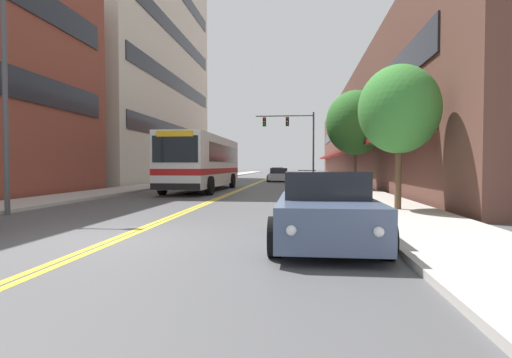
% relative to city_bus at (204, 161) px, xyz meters
% --- Properties ---
extents(ground_plane, '(240.00, 240.00, 0.00)m').
position_rel_city_bus_xyz_m(ground_plane, '(2.16, 20.66, -1.85)').
color(ground_plane, '#4C4C4F').
extents(sidewalk_left, '(2.85, 106.00, 0.12)m').
position_rel_city_bus_xyz_m(sidewalk_left, '(-4.77, 20.66, -1.79)').
color(sidewalk_left, '#B2ADA5').
rests_on(sidewalk_left, ground_plane).
extents(sidewalk_right, '(2.85, 106.00, 0.12)m').
position_rel_city_bus_xyz_m(sidewalk_right, '(9.08, 20.66, -1.79)').
color(sidewalk_right, '#B2ADA5').
rests_on(sidewalk_right, ground_plane).
extents(centre_line, '(0.34, 106.00, 0.01)m').
position_rel_city_bus_xyz_m(centre_line, '(2.16, 20.66, -1.85)').
color(centre_line, yellow).
rests_on(centre_line, ground_plane).
extents(office_tower_left, '(12.08, 26.38, 29.49)m').
position_rel_city_bus_xyz_m(office_tower_left, '(-12.43, 15.20, 12.89)').
color(office_tower_left, beige).
rests_on(office_tower_left, ground_plane).
extents(storefront_row_right, '(9.10, 68.00, 9.98)m').
position_rel_city_bus_xyz_m(storefront_row_right, '(14.73, 20.66, 3.13)').
color(storefront_row_right, brown).
rests_on(storefront_row_right, ground_plane).
extents(city_bus, '(2.87, 11.46, 3.29)m').
position_rel_city_bus_xyz_m(city_bus, '(0.00, 0.00, 0.00)').
color(city_bus, silver).
rests_on(city_bus, ground_plane).
extents(car_black_parked_left_near, '(2.16, 4.83, 1.31)m').
position_rel_city_bus_xyz_m(car_black_parked_left_near, '(-2.09, 15.25, -1.24)').
color(car_black_parked_left_near, black).
rests_on(car_black_parked_left_near, ground_plane).
extents(car_slate_blue_parked_right_foreground, '(2.07, 4.23, 1.43)m').
position_rel_city_bus_xyz_m(car_slate_blue_parked_right_foreground, '(6.48, -16.44, -1.19)').
color(car_slate_blue_parked_right_foreground, '#475675').
rests_on(car_slate_blue_parked_right_foreground, ground_plane).
extents(car_white_parked_right_mid, '(1.98, 4.30, 1.17)m').
position_rel_city_bus_xyz_m(car_white_parked_right_mid, '(6.56, 9.96, -1.30)').
color(car_white_parked_right_mid, white).
rests_on(car_white_parked_right_mid, ground_plane).
extents(car_silver_moving_lead, '(2.15, 4.21, 1.32)m').
position_rel_city_bus_xyz_m(car_silver_moving_lead, '(3.95, 14.39, -1.25)').
color(car_silver_moving_lead, '#B7B7BC').
rests_on(car_silver_moving_lead, ground_plane).
extents(car_champagne_moving_second, '(2.00, 4.66, 1.31)m').
position_rel_city_bus_xyz_m(car_champagne_moving_second, '(2.96, 29.80, -1.24)').
color(car_champagne_moving_second, beige).
rests_on(car_champagne_moving_second, ground_plane).
extents(traffic_signal_mast, '(6.10, 0.38, 7.08)m').
position_rel_city_bus_xyz_m(traffic_signal_mast, '(5.37, 17.38, 3.18)').
color(traffic_signal_mast, '#47474C').
rests_on(traffic_signal_mast, ground_plane).
extents(street_lamp_left_near, '(1.78, 0.28, 7.24)m').
position_rel_city_bus_xyz_m(street_lamp_left_near, '(-2.91, -12.91, 2.44)').
color(street_lamp_left_near, '#47474C').
rests_on(street_lamp_left_near, ground_plane).
extents(street_tree_right_near, '(2.61, 2.61, 4.69)m').
position_rel_city_bus_xyz_m(street_tree_right_near, '(9.17, -10.97, 1.51)').
color(street_tree_right_near, brown).
rests_on(street_tree_right_near, sidewalk_right).
extents(street_tree_right_mid, '(3.59, 3.59, 6.03)m').
position_rel_city_bus_xyz_m(street_tree_right_mid, '(9.35, 0.61, 2.32)').
color(street_tree_right_mid, brown).
rests_on(street_tree_right_mid, sidewalk_right).
extents(fire_hydrant, '(0.36, 0.28, 0.85)m').
position_rel_city_bus_xyz_m(fire_hydrant, '(8.10, -3.90, -1.31)').
color(fire_hydrant, '#B7B7BC').
rests_on(fire_hydrant, sidewalk_right).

